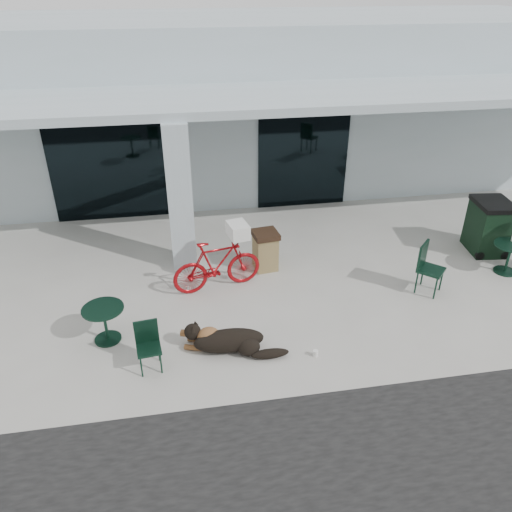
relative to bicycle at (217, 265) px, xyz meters
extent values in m
plane|color=#B8B6AE|center=(0.89, -1.19, -0.54)|extent=(80.00, 80.00, 0.00)
cube|color=silver|center=(0.89, 7.31, 1.71)|extent=(22.00, 7.00, 4.50)
cube|color=black|center=(-2.31, 3.79, 0.81)|extent=(2.80, 0.06, 2.70)
cube|color=black|center=(2.69, 3.79, 0.81)|extent=(2.40, 0.06, 2.70)
cube|color=silver|center=(-0.61, 1.11, 1.02)|extent=(0.50, 0.50, 3.12)
cube|color=silver|center=(0.89, 2.41, 2.67)|extent=(22.00, 2.80, 0.18)
imported|color=maroon|center=(0.00, 0.00, 0.00)|extent=(1.87, 0.86, 1.09)
cube|color=white|center=(0.44, 0.09, 0.69)|extent=(0.44, 0.54, 0.28)
cylinder|color=white|center=(1.39, -2.34, -0.49)|extent=(0.11, 0.11, 0.11)
camera|label=1|loc=(-0.67, -8.49, 5.04)|focal=35.00mm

